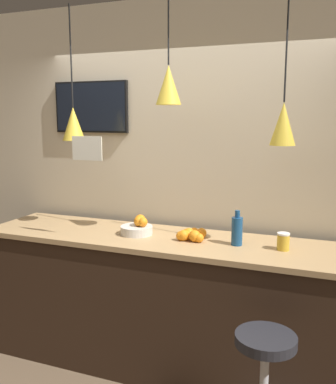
{
  "coord_description": "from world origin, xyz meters",
  "views": [
    {
      "loc": [
        1.13,
        -2.24,
        1.95
      ],
      "look_at": [
        0.0,
        0.66,
        1.41
      ],
      "focal_mm": 40.0,
      "sensor_mm": 36.0,
      "label": 1
    }
  ],
  "objects_px": {
    "fruit_bowl": "(138,228)",
    "mounted_tv": "(91,107)",
    "juice_bottle": "(237,230)",
    "spread_jar": "(283,241)",
    "bar_stool": "(264,378)"
  },
  "relations": [
    {
      "from": "juice_bottle",
      "to": "mounted_tv",
      "type": "bearing_deg",
      "value": 163.93
    },
    {
      "from": "fruit_bowl",
      "to": "spread_jar",
      "type": "height_order",
      "value": "fruit_bowl"
    },
    {
      "from": "juice_bottle",
      "to": "mounted_tv",
      "type": "xyz_separation_m",
      "value": [
        -1.41,
        0.41,
        0.88
      ]
    },
    {
      "from": "fruit_bowl",
      "to": "spread_jar",
      "type": "distance_m",
      "value": 1.1
    },
    {
      "from": "spread_jar",
      "to": "mounted_tv",
      "type": "distance_m",
      "value": 2.0
    },
    {
      "from": "bar_stool",
      "to": "spread_jar",
      "type": "relative_size",
      "value": 6.3
    },
    {
      "from": "bar_stool",
      "to": "juice_bottle",
      "type": "bearing_deg",
      "value": 116.09
    },
    {
      "from": "fruit_bowl",
      "to": "spread_jar",
      "type": "relative_size",
      "value": 2.07
    },
    {
      "from": "fruit_bowl",
      "to": "juice_bottle",
      "type": "xyz_separation_m",
      "value": [
        0.78,
        -0.0,
        0.05
      ]
    },
    {
      "from": "mounted_tv",
      "to": "spread_jar",
      "type": "bearing_deg",
      "value": -13.21
    },
    {
      "from": "juice_bottle",
      "to": "fruit_bowl",
      "type": "bearing_deg",
      "value": 179.8
    },
    {
      "from": "bar_stool",
      "to": "spread_jar",
      "type": "distance_m",
      "value": 0.9
    },
    {
      "from": "fruit_bowl",
      "to": "mounted_tv",
      "type": "height_order",
      "value": "mounted_tv"
    },
    {
      "from": "fruit_bowl",
      "to": "juice_bottle",
      "type": "height_order",
      "value": "juice_bottle"
    },
    {
      "from": "bar_stool",
      "to": "spread_jar",
      "type": "xyz_separation_m",
      "value": [
        0.01,
        0.64,
        0.63
      ]
    }
  ]
}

